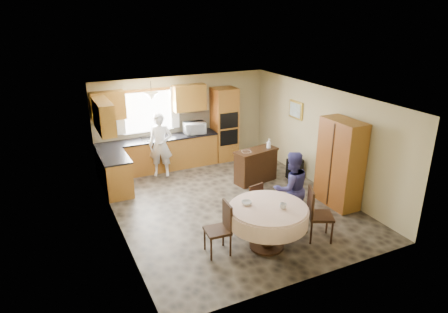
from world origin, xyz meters
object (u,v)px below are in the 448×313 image
at_px(sideboard, 256,167).
at_px(person_sink, 161,145).
at_px(cupboard, 340,163).
at_px(oven_tower, 224,124).
at_px(chair_back, 253,200).
at_px(person_dining, 291,188).
at_px(dining_table, 268,216).
at_px(chair_right, 316,212).
at_px(chair_left, 222,226).

distance_m(sideboard, person_sink, 2.56).
distance_m(cupboard, person_sink, 4.57).
relative_size(oven_tower, chair_back, 2.42).
distance_m(sideboard, person_dining, 2.20).
bearing_deg(chair_back, person_sink, -84.59).
relative_size(dining_table, person_sink, 0.87).
xyz_separation_m(sideboard, chair_right, (-0.31, -2.86, 0.18)).
xyz_separation_m(chair_back, person_dining, (0.67, -0.39, 0.31)).
relative_size(dining_table, chair_right, 1.40).
height_order(chair_left, chair_back, chair_left).
bearing_deg(cupboard, oven_tower, 106.00).
xyz_separation_m(cupboard, person_dining, (-1.46, -0.25, -0.21)).
relative_size(chair_right, person_dining, 0.67).
relative_size(dining_table, chair_back, 1.69).
distance_m(cupboard, chair_right, 1.73).
height_order(oven_tower, sideboard, oven_tower).
bearing_deg(dining_table, chair_left, 165.49).
xyz_separation_m(dining_table, person_sink, (-0.75, 4.17, 0.19)).
height_order(chair_back, person_dining, person_dining).
distance_m(oven_tower, sideboard, 1.96).
distance_m(oven_tower, cupboard, 3.88).
bearing_deg(chair_back, chair_right, 112.45).
distance_m(chair_back, person_sink, 3.37).
relative_size(sideboard, dining_table, 0.77).
bearing_deg(cupboard, chair_left, -169.13).
distance_m(chair_left, chair_back, 1.31).
bearing_deg(sideboard, chair_right, -107.30).
bearing_deg(person_dining, sideboard, -95.68).
bearing_deg(oven_tower, cupboard, -74.00).
distance_m(dining_table, person_sink, 4.24).
xyz_separation_m(cupboard, person_sink, (-3.12, 3.34, -0.14)).
bearing_deg(chair_left, chair_back, 129.46).
relative_size(cupboard, person_sink, 1.17).
bearing_deg(dining_table, sideboard, 64.42).
height_order(chair_left, person_dining, person_dining).
bearing_deg(chair_back, sideboard, -133.21).
bearing_deg(chair_left, chair_right, 83.07).
height_order(sideboard, cupboard, cupboard).
relative_size(person_sink, person_dining, 1.08).
bearing_deg(chair_right, chair_back, 59.98).
xyz_separation_m(cupboard, chair_right, (-1.37, -0.98, -0.41)).
distance_m(sideboard, dining_table, 3.02).
height_order(chair_back, person_sink, person_sink).
bearing_deg(chair_back, chair_left, 23.43).
xyz_separation_m(sideboard, chair_back, (-1.07, -1.74, 0.08)).
height_order(oven_tower, person_sink, oven_tower).
bearing_deg(person_dining, chair_right, 102.11).
relative_size(oven_tower, person_dining, 1.34).
bearing_deg(person_dining, person_sink, -60.39).
height_order(sideboard, chair_back, chair_back).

